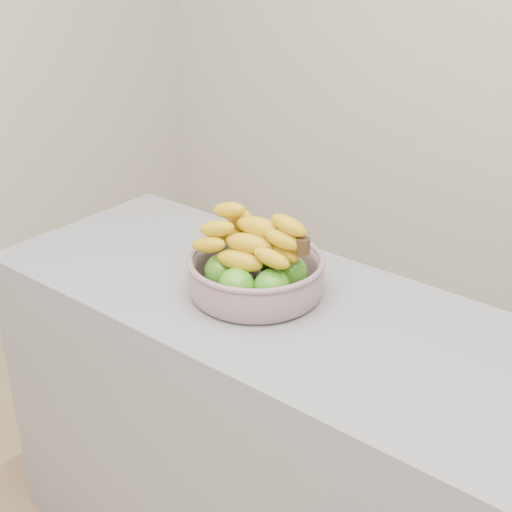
# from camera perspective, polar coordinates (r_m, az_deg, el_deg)

# --- Properties ---
(counter) EXTENTS (2.00, 0.60, 0.90)m
(counter) POSITION_cam_1_polar(r_m,az_deg,el_deg) (1.87, 7.65, -18.01)
(counter) COLOR gray
(counter) RESTS_ON ground
(fruit_bowl) EXTENTS (0.33, 0.33, 0.20)m
(fruit_bowl) POSITION_cam_1_polar(r_m,az_deg,el_deg) (1.71, -0.01, -1.11)
(fruit_bowl) COLOR #92A0AF
(fruit_bowl) RESTS_ON counter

